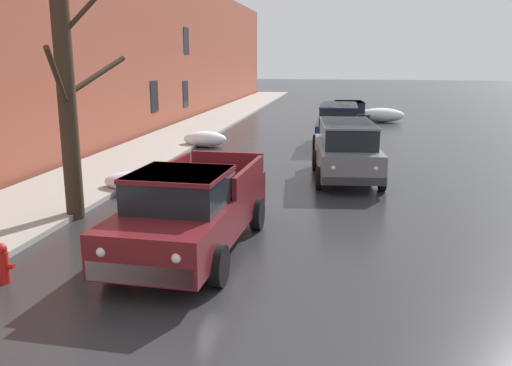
{
  "coord_description": "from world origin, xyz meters",
  "views": [
    {
      "loc": [
        1.69,
        -1.97,
        3.75
      ],
      "look_at": [
        -0.13,
        9.11,
        1.13
      ],
      "focal_mm": 37.49,
      "sensor_mm": 36.0,
      "label": 1
    }
  ],
  "objects_px": {
    "sedan_black_parked_far_down_block": "(349,114)",
    "fire_hydrant": "(2,263)",
    "pickup_truck_maroon_approaching_near_lane": "(191,209)",
    "suv_grey_parked_kerbside_close": "(346,149)",
    "bare_tree_second_along_sidewalk": "(69,102)",
    "suv_darkblue_parked_kerbside_mid": "(338,124)"
  },
  "relations": [
    {
      "from": "pickup_truck_maroon_approaching_near_lane",
      "to": "fire_hydrant",
      "type": "distance_m",
      "value": 3.45
    },
    {
      "from": "fire_hydrant",
      "to": "suv_darkblue_parked_kerbside_mid",
      "type": "bearing_deg",
      "value": 71.08
    },
    {
      "from": "bare_tree_second_along_sidewalk",
      "to": "pickup_truck_maroon_approaching_near_lane",
      "type": "height_order",
      "value": "bare_tree_second_along_sidewalk"
    },
    {
      "from": "suv_darkblue_parked_kerbside_mid",
      "to": "suv_grey_parked_kerbside_close",
      "type": "bearing_deg",
      "value": -86.96
    },
    {
      "from": "suv_darkblue_parked_kerbside_mid",
      "to": "sedan_black_parked_far_down_block",
      "type": "height_order",
      "value": "suv_darkblue_parked_kerbside_mid"
    },
    {
      "from": "pickup_truck_maroon_approaching_near_lane",
      "to": "suv_grey_parked_kerbside_close",
      "type": "height_order",
      "value": "suv_grey_parked_kerbside_close"
    },
    {
      "from": "sedan_black_parked_far_down_block",
      "to": "fire_hydrant",
      "type": "bearing_deg",
      "value": -104.66
    },
    {
      "from": "bare_tree_second_along_sidewalk",
      "to": "suv_darkblue_parked_kerbside_mid",
      "type": "relative_size",
      "value": 1.16
    },
    {
      "from": "pickup_truck_maroon_approaching_near_lane",
      "to": "sedan_black_parked_far_down_block",
      "type": "bearing_deg",
      "value": 81.35
    },
    {
      "from": "pickup_truck_maroon_approaching_near_lane",
      "to": "suv_grey_parked_kerbside_close",
      "type": "bearing_deg",
      "value": 67.35
    },
    {
      "from": "sedan_black_parked_far_down_block",
      "to": "bare_tree_second_along_sidewalk",
      "type": "bearing_deg",
      "value": -109.1
    },
    {
      "from": "suv_grey_parked_kerbside_close",
      "to": "sedan_black_parked_far_down_block",
      "type": "distance_m",
      "value": 13.58
    },
    {
      "from": "suv_darkblue_parked_kerbside_mid",
      "to": "sedan_black_parked_far_down_block",
      "type": "xyz_separation_m",
      "value": [
        0.52,
        6.89,
        -0.24
      ]
    },
    {
      "from": "sedan_black_parked_far_down_block",
      "to": "suv_grey_parked_kerbside_close",
      "type": "bearing_deg",
      "value": -90.68
    },
    {
      "from": "pickup_truck_maroon_approaching_near_lane",
      "to": "suv_grey_parked_kerbside_close",
      "type": "xyz_separation_m",
      "value": [
        2.99,
        7.17,
        0.11
      ]
    },
    {
      "from": "sedan_black_parked_far_down_block",
      "to": "suv_darkblue_parked_kerbside_mid",
      "type": "bearing_deg",
      "value": -94.29
    },
    {
      "from": "suv_grey_parked_kerbside_close",
      "to": "sedan_black_parked_far_down_block",
      "type": "xyz_separation_m",
      "value": [
        0.16,
        13.58,
        -0.23
      ]
    },
    {
      "from": "sedan_black_parked_far_down_block",
      "to": "fire_hydrant",
      "type": "height_order",
      "value": "sedan_black_parked_far_down_block"
    },
    {
      "from": "suv_grey_parked_kerbside_close",
      "to": "suv_darkblue_parked_kerbside_mid",
      "type": "distance_m",
      "value": 6.7
    },
    {
      "from": "suv_darkblue_parked_kerbside_mid",
      "to": "fire_hydrant",
      "type": "height_order",
      "value": "suv_darkblue_parked_kerbside_mid"
    },
    {
      "from": "bare_tree_second_along_sidewalk",
      "to": "suv_grey_parked_kerbside_close",
      "type": "bearing_deg",
      "value": 39.89
    },
    {
      "from": "bare_tree_second_along_sidewalk",
      "to": "suv_grey_parked_kerbside_close",
      "type": "relative_size",
      "value": 1.17
    }
  ]
}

